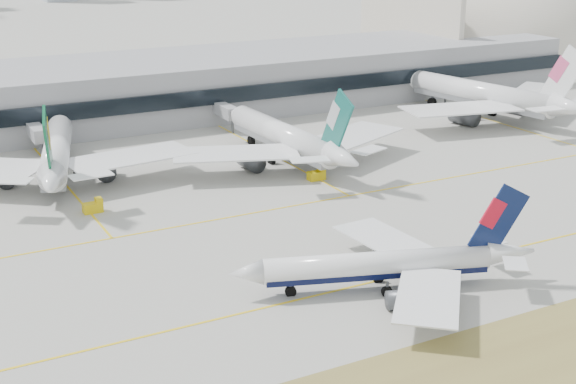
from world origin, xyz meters
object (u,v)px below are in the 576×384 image
taxiing_airliner (388,265)px  hangar (502,62)px  terminal (117,91)px  widebody_eva (56,155)px  widebody_china_air (488,96)px  widebody_cathay (287,139)px

taxiing_airliner → hangar: (151.53, 142.81, -3.55)m
terminal → taxiing_airliner: bearing=-88.6°
widebody_eva → hangar: size_ratio=0.61×
hangar → widebody_eva: bearing=-159.4°
taxiing_airliner → widebody_eva: (-30.26, 74.47, 1.76)m
widebody_eva → widebody_china_air: 115.05m
widebody_cathay → widebody_china_air: size_ratio=0.91×
taxiing_airliner → hangar: size_ratio=0.49×
widebody_china_air → widebody_cathay: bearing=89.9°
taxiing_airliner → widebody_cathay: size_ratio=0.77×
widebody_cathay → hangar: size_ratio=0.63×
widebody_china_air → taxiing_airliner: bearing=121.6°
terminal → hangar: 156.05m
widebody_eva → widebody_cathay: 48.82m
widebody_cathay → hangar: bearing=-61.1°
taxiing_airliner → hangar: hangar is taller
widebody_cathay → terminal: widebody_cathay is taller
widebody_eva → terminal: (27.23, 48.18, 2.05)m
taxiing_airliner → widebody_cathay: (17.36, 63.69, 1.72)m
widebody_cathay → terminal: 62.42m
widebody_eva → taxiing_airliner: bearing=-143.0°
widebody_eva → terminal: bearing=-14.6°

